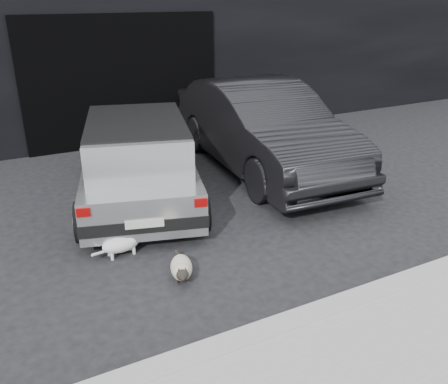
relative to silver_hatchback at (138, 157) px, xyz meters
name	(u,v)px	position (x,y,z in m)	size (l,w,h in m)	color
ground	(144,230)	(-0.29, -0.98, -0.71)	(80.00, 80.00, 0.00)	black
building_facade	(94,14)	(0.71, 5.02, 1.79)	(34.00, 4.00, 5.00)	black
garage_opening	(124,81)	(0.71, 3.01, 0.59)	(4.00, 0.10, 2.60)	black
curb	(325,312)	(0.71, -3.58, -0.65)	(18.00, 0.25, 0.12)	#999994
silver_hatchback	(138,157)	(0.00, 0.00, 0.00)	(2.47, 3.79, 1.29)	#BBBEC1
second_car	(262,127)	(2.40, 0.39, 0.06)	(1.63, 4.66, 1.54)	black
cat_siamese	(182,269)	(-0.27, -2.28, -0.59)	(0.39, 0.70, 0.25)	beige
cat_white	(123,243)	(-0.70, -1.48, -0.55)	(0.69, 0.26, 0.32)	white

